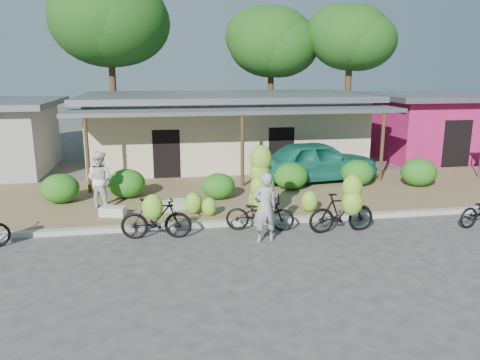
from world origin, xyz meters
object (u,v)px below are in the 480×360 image
object	(u,v)px
bike_left	(156,217)
bike_right	(344,209)
tree_far_center	(105,17)
sack_far	(113,211)
bystander	(100,179)
teal_van	(318,161)
vendor	(265,207)
tree_center_right	(268,40)
tree_near_right	(347,36)
bike_center	(260,198)
sack_near	(172,205)

from	to	relation	value
bike_left	bike_right	world-z (taller)	bike_right
tree_far_center	sack_far	xyz separation A→B (m)	(1.16, -12.97, -6.88)
bystander	teal_van	xyz separation A→B (m)	(8.08, 2.30, -0.11)
bike_right	vendor	size ratio (longest dim) A/B	1.02
tree_center_right	bike_right	bearing A→B (deg)	-95.00
tree_center_right	tree_near_right	size ratio (longest dim) A/B	1.00
bike_right	bike_left	bearing A→B (deg)	83.95
bike_left	bystander	size ratio (longest dim) A/B	1.07
tree_near_right	vendor	bearing A→B (deg)	-118.67
tree_far_center	vendor	distance (m)	17.55
bike_right	sack_far	distance (m)	6.89
bystander	bike_center	bearing A→B (deg)	-178.41
tree_center_right	bike_center	distance (m)	16.21
tree_center_right	bike_center	size ratio (longest dim) A/B	3.37
bike_right	sack_near	xyz separation A→B (m)	(-4.65, 2.69, -0.46)
sack_far	bystander	xyz separation A→B (m)	(-0.45, 1.05, 0.77)
teal_van	bystander	bearing A→B (deg)	98.31
sack_far	bike_right	bearing A→B (deg)	-20.20
bike_right	vendor	xyz separation A→B (m)	(-2.28, -0.18, 0.21)
bike_center	vendor	distance (m)	1.09
tree_far_center	sack_far	distance (m)	14.73
bystander	tree_center_right	bearing A→B (deg)	-94.02
bike_right	sack_far	world-z (taller)	bike_right
tree_near_right	bike_right	xyz separation A→B (m)	(-5.39, -13.84, -5.51)
bike_right	tree_far_center	bearing A→B (deg)	24.83
tree_center_right	bike_left	bearing A→B (deg)	-112.89
bystander	teal_van	size ratio (longest dim) A/B	0.39
tree_near_right	bike_right	size ratio (longest dim) A/B	4.16
tree_far_center	vendor	world-z (taller)	tree_far_center
bike_left	sack_near	size ratio (longest dim) A/B	2.29
bike_right	bystander	size ratio (longest dim) A/B	1.05
tree_center_right	sack_near	bearing A→B (deg)	-114.68
tree_far_center	tree_center_right	size ratio (longest dim) A/B	1.19
tree_far_center	teal_van	world-z (taller)	tree_far_center
tree_far_center	tree_near_right	xyz separation A→B (m)	(13.00, -1.50, -0.90)
tree_near_right	teal_van	size ratio (longest dim) A/B	1.68
tree_near_right	bike_left	distance (m)	17.96
tree_far_center	bike_left	size ratio (longest dim) A/B	4.90
tree_far_center	bike_right	xyz separation A→B (m)	(7.61, -15.34, -6.41)
tree_near_right	vendor	distance (m)	16.84
bike_center	sack_near	world-z (taller)	bike_center
sack_near	tree_center_right	bearing A→B (deg)	65.32
tree_center_right	bike_left	xyz separation A→B (m)	(-6.52, -15.44, -5.45)
vendor	bystander	bearing A→B (deg)	-46.87
tree_center_right	tree_far_center	bearing A→B (deg)	-176.82
tree_far_center	bike_right	size ratio (longest dim) A/B	4.98
tree_far_center	bike_right	distance (m)	18.29
teal_van	bike_center	bearing A→B (deg)	137.57
tree_center_right	bike_left	distance (m)	17.62
tree_near_right	sack_far	distance (m)	17.54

